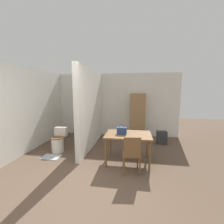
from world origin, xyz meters
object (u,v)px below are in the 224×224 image
wooden_chair (132,153)px  space_heater (162,138)px  handbag (122,130)px  dining_table (128,137)px  toilet (58,141)px  wooden_cabinet (137,116)px

wooden_chair → space_heater: size_ratio=1.92×
handbag → dining_table: bearing=4.4°
toilet → handbag: (1.95, -0.41, 0.53)m
space_heater → toilet: bearing=-160.9°
toilet → space_heater: 3.39m
toilet → wooden_chair: bearing=-22.7°
space_heater → wooden_chair: bearing=-116.0°
dining_table → wooden_chair: (0.10, -0.53, -0.19)m
wooden_cabinet → dining_table: bearing=-96.9°
handbag → wooden_cabinet: wooden_cabinet is taller
dining_table → toilet: (-2.11, 0.40, -0.36)m
dining_table → wooden_chair: size_ratio=1.31×
space_heater → wooden_cabinet: bearing=143.3°
wooden_chair → wooden_cabinet: (0.16, 2.65, 0.39)m
wooden_chair → wooden_cabinet: 2.68m
wooden_chair → handbag: bearing=110.4°
wooden_cabinet → wooden_chair: bearing=-93.4°
wooden_chair → dining_table: bearing=94.1°
toilet → wooden_cabinet: 2.99m
wooden_chair → wooden_cabinet: bearing=79.9°
dining_table → wooden_cabinet: wooden_cabinet is taller
wooden_chair → toilet: (-2.21, 0.92, -0.17)m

